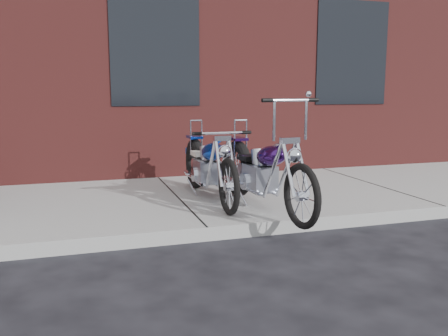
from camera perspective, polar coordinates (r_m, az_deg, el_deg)
name	(u,v)px	position (r m, az deg, el deg)	size (l,w,h in m)	color
ground	(208,241)	(4.94, -1.99, -8.83)	(120.00, 120.00, 0.00)	black
sidewalk	(177,202)	(6.33, -5.63, -4.13)	(22.00, 3.00, 0.15)	#A5A4A3
chopper_purple	(263,174)	(5.57, 4.73, -0.71)	(0.57, 2.34, 1.31)	black
chopper_blue	(209,168)	(6.09, -1.86, 0.01)	(0.55, 2.25, 0.98)	black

